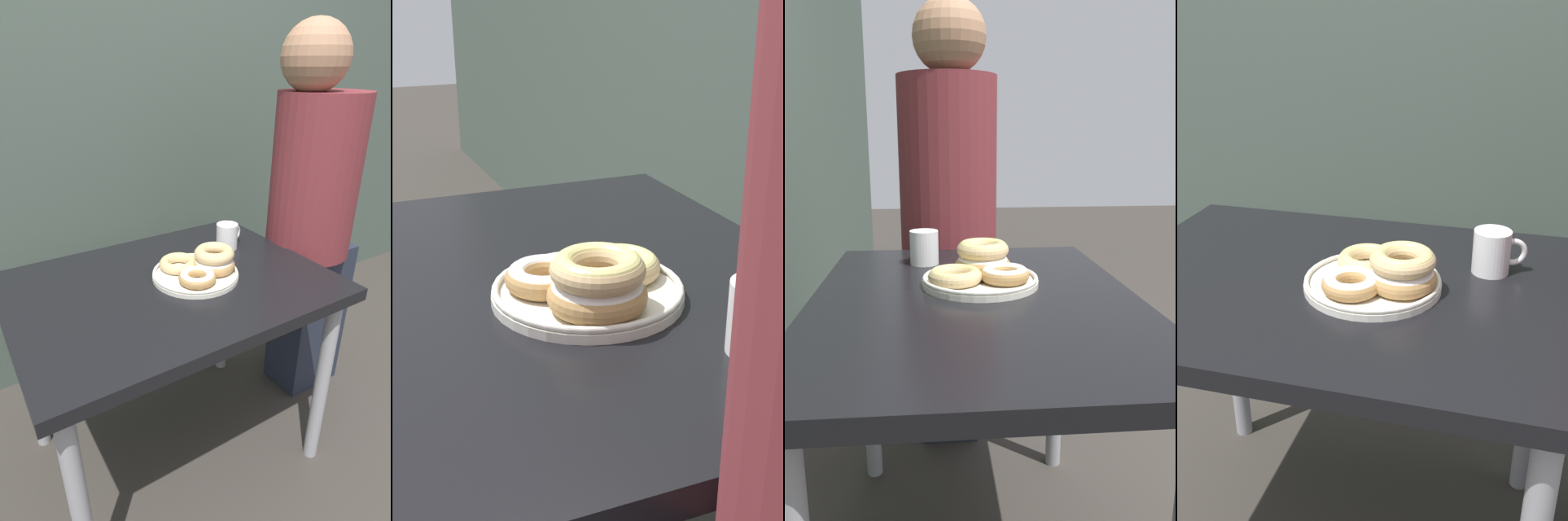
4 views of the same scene
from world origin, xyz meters
TOP-DOWN VIEW (x-y plane):
  - wall_back at (0.00, 1.12)m, footprint 8.00×0.05m
  - dining_table at (0.00, 0.40)m, footprint 0.99×0.72m
  - donut_plate at (0.10, 0.37)m, footprint 0.29×0.28m
  - coffee_mug at (0.31, 0.51)m, footprint 0.11×0.08m
  - person_figure at (0.66, 0.44)m, footprint 0.41×0.33m

SIDE VIEW (x-z plane):
  - dining_table at x=0.00m, z-range 0.28..1.03m
  - donut_plate at x=0.10m, z-range 0.74..0.83m
  - coffee_mug at x=0.31m, z-range 0.75..0.84m
  - person_figure at x=0.66m, z-range 0.06..1.56m
  - wall_back at x=0.00m, z-range 0.00..2.60m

